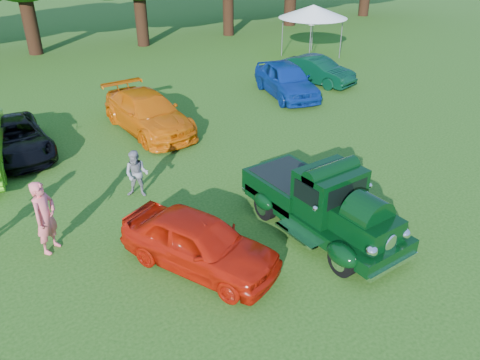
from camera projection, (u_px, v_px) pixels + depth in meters
ground at (271, 243)px, 12.21m from camera, size 120.00×120.00×0.00m
hero_pickup at (322, 204)px, 12.36m from camera, size 2.29×4.93×1.92m
red_convertible at (199, 242)px, 11.10m from camera, size 3.06×4.33×1.37m
back_car_black at (15, 138)px, 16.68m from camera, size 2.15×4.51×1.24m
back_car_orange at (148, 113)px, 18.58m from camera, size 2.16×5.20×1.50m
back_car_blue at (286, 80)px, 22.43m from camera, size 3.16×5.04×1.60m
back_car_green at (317, 70)px, 24.32m from camera, size 2.25×4.31×1.35m
spectator_pink at (45, 217)px, 11.52m from camera, size 0.85×0.81×1.96m
spectator_grey at (137, 174)px, 14.01m from camera, size 0.92×0.90×1.50m
canopy_tent at (313, 12)px, 28.23m from camera, size 4.19×4.19×3.13m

